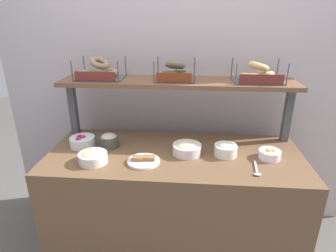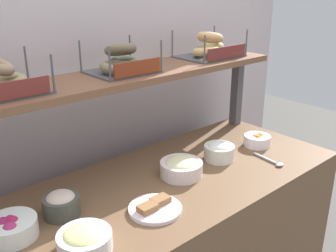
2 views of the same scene
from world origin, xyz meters
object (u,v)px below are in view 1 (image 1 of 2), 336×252
at_px(bowl_egg_salad, 93,157).
at_px(serving_plate_white, 144,161).
at_px(bowl_cream_cheese, 226,149).
at_px(bagel_basket_plain, 257,74).
at_px(bowl_tuna_salad, 109,140).
at_px(bowl_fruit_salad, 270,154).
at_px(bowl_beet_salad, 82,141).
at_px(serving_spoon_near_plate, 257,171).
at_px(bowl_potato_salad, 187,148).
at_px(bagel_basket_everything, 100,72).
at_px(bagel_basket_poppy, 175,73).

height_order(bowl_egg_salad, serving_plate_white, bowl_egg_salad).
height_order(bowl_cream_cheese, bagel_basket_plain, bagel_basket_plain).
relative_size(bowl_egg_salad, bowl_tuna_salad, 1.31).
xyz_separation_m(bowl_fruit_salad, bowl_tuna_salad, (-1.06, 0.09, 0.02)).
bearing_deg(bowl_beet_salad, serving_spoon_near_plate, -12.46).
bearing_deg(bowl_potato_salad, bowl_cream_cheese, -1.05).
relative_size(serving_spoon_near_plate, bagel_basket_plain, 0.53).
bearing_deg(bowl_fruit_salad, bowl_egg_salad, -172.50).
bearing_deg(bagel_basket_plain, bowl_tuna_salad, -168.04).
bearing_deg(bagel_basket_everything, bowl_potato_salad, -23.75).
height_order(bowl_egg_salad, bowl_tuna_salad, bowl_tuna_salad).
bearing_deg(bagel_basket_plain, bowl_potato_salad, -148.89).
bearing_deg(bowl_potato_salad, bowl_beet_salad, 175.75).
bearing_deg(serving_spoon_near_plate, bagel_basket_poppy, 136.95).
relative_size(bowl_egg_salad, bowl_potato_salad, 0.94).
height_order(bowl_cream_cheese, bagel_basket_poppy, bagel_basket_poppy).
relative_size(bowl_beet_salad, bagel_basket_plain, 0.52).
distance_m(bowl_fruit_salad, bagel_basket_plain, 0.54).
relative_size(bowl_cream_cheese, bagel_basket_everything, 0.45).
xyz_separation_m(bowl_egg_salad, bowl_cream_cheese, (0.83, 0.16, 0.01)).
distance_m(bowl_cream_cheese, serving_spoon_near_plate, 0.25).
height_order(bowl_fruit_salad, bowl_tuna_salad, bowl_tuna_salad).
height_order(bowl_tuna_salad, serving_plate_white, bowl_tuna_salad).
bearing_deg(bagel_basket_everything, bowl_cream_cheese, -17.76).
xyz_separation_m(bowl_fruit_salad, bagel_basket_plain, (-0.07, 0.30, 0.45)).
distance_m(bowl_egg_salad, bagel_basket_poppy, 0.79).
bearing_deg(bowl_egg_salad, bowl_potato_salad, 16.01).
bearing_deg(bagel_basket_poppy, serving_plate_white, -111.35).
distance_m(bowl_potato_salad, bagel_basket_everything, 0.82).
relative_size(serving_plate_white, bagel_basket_plain, 0.61).
bearing_deg(serving_spoon_near_plate, serving_plate_white, 175.08).
relative_size(bowl_tuna_salad, bagel_basket_plain, 0.41).
xyz_separation_m(bagel_basket_everything, bagel_basket_poppy, (0.53, 0.00, -0.00)).
bearing_deg(bagel_basket_poppy, bowl_egg_salad, -136.75).
bearing_deg(bagel_basket_poppy, bowl_tuna_salad, -153.76).
relative_size(bowl_egg_salad, bowl_cream_cheese, 1.20).
relative_size(bowl_egg_salad, bagel_basket_plain, 0.54).
bearing_deg(bowl_egg_salad, bagel_basket_plain, 23.14).
relative_size(bowl_potato_salad, bowl_tuna_salad, 1.40).
relative_size(bowl_tuna_salad, serving_plate_white, 0.67).
xyz_separation_m(bowl_egg_salad, bagel_basket_poppy, (0.47, 0.45, 0.44)).
bearing_deg(bowl_tuna_salad, bagel_basket_everything, 113.48).
distance_m(serving_plate_white, bagel_basket_everything, 0.72).
relative_size(bowl_tuna_salad, bagel_basket_poppy, 0.48).
height_order(bowl_tuna_salad, bagel_basket_plain, bagel_basket_plain).
distance_m(bowl_cream_cheese, bowl_fruit_salad, 0.28).
relative_size(bowl_egg_salad, serving_plate_white, 0.87).
relative_size(bowl_tuna_salad, bowl_beet_salad, 0.79).
bearing_deg(bowl_potato_salad, bowl_fruit_salad, -2.22).
xyz_separation_m(bowl_beet_salad, serving_spoon_near_plate, (1.14, -0.25, -0.03)).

